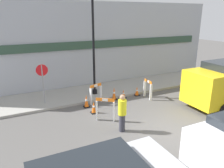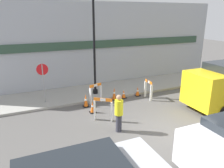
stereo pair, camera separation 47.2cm
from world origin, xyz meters
name	(u,v)px [view 2 (the right image)]	position (x,y,z in m)	size (l,w,h in m)	color
ground_plane	(168,135)	(0.00, 0.00, 0.00)	(60.00, 60.00, 0.00)	#565451
sidewalk_slab	(111,89)	(0.00, 5.95, 0.06)	(18.00, 2.89, 0.13)	#9E9B93
storefront_facade	(102,45)	(0.00, 7.46, 2.75)	(18.00, 0.22, 5.50)	#A3A8B2
streetlamp_post	(94,30)	(-1.19, 5.50, 3.88)	(0.44, 0.44, 5.90)	black
stop_sign	(43,77)	(-4.15, 5.29, 1.55)	(0.60, 0.07, 2.12)	gray
barricade_0	(96,93)	(-1.57, 4.35, 0.58)	(0.78, 0.38, 1.10)	white
barricade_1	(103,109)	(-1.98, 2.22, 0.60)	(0.77, 0.61, 1.11)	white
barricade_2	(148,89)	(1.42, 3.76, 0.58)	(0.19, 0.77, 1.10)	white
traffic_cone_0	(86,101)	(-2.22, 4.08, 0.33)	(0.30, 0.30, 0.69)	black
traffic_cone_1	(138,91)	(1.10, 4.40, 0.27)	(0.30, 0.30, 0.57)	black
traffic_cone_2	(114,94)	(-0.44, 4.40, 0.36)	(0.30, 0.30, 0.74)	black
traffic_cone_3	(124,94)	(0.17, 4.40, 0.24)	(0.30, 0.30, 0.50)	black
traffic_cone_4	(93,107)	(-2.14, 3.23, 0.29)	(0.30, 0.30, 0.61)	black
person_worker	(119,112)	(-1.73, 1.06, 0.87)	(0.45, 0.45, 1.62)	#33333D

